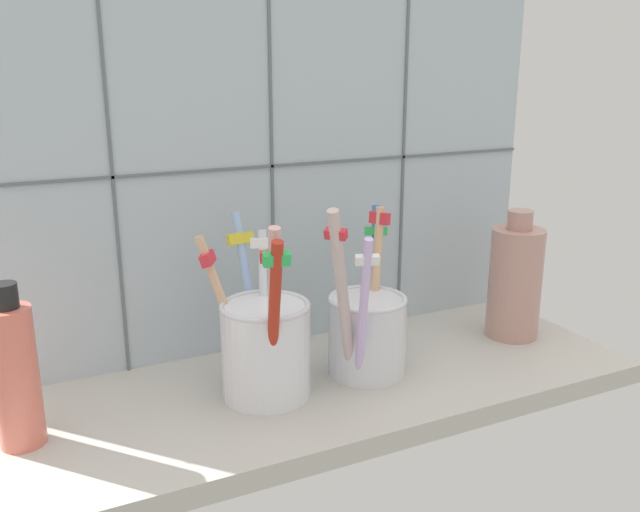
% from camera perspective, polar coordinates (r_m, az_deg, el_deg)
% --- Properties ---
extents(counter_slab, '(0.64, 0.22, 0.02)m').
position_cam_1_polar(counter_slab, '(0.68, -0.15, -11.32)').
color(counter_slab, '#BCB7AD').
rests_on(counter_slab, ground).
extents(tile_wall_back, '(0.64, 0.02, 0.45)m').
position_cam_1_polar(tile_wall_back, '(0.72, -4.39, 8.31)').
color(tile_wall_back, '#B2C1CC').
rests_on(tile_wall_back, ground).
extents(toothbrush_cup_left, '(0.10, 0.14, 0.17)m').
position_cam_1_polar(toothbrush_cup_left, '(0.63, -4.50, -7.47)').
color(toothbrush_cup_left, white).
rests_on(toothbrush_cup_left, counter_slab).
extents(toothbrush_cup_right, '(0.12, 0.12, 0.18)m').
position_cam_1_polar(toothbrush_cup_right, '(0.67, 4.05, -6.24)').
color(toothbrush_cup_right, silver).
rests_on(toothbrush_cup_right, counter_slab).
extents(ceramic_vase, '(0.06, 0.06, 0.14)m').
position_cam_1_polar(ceramic_vase, '(0.79, 16.02, -2.02)').
color(ceramic_vase, tan).
rests_on(ceramic_vase, counter_slab).
extents(soap_bottle, '(0.04, 0.04, 0.14)m').
position_cam_1_polar(soap_bottle, '(0.60, -24.18, -8.98)').
color(soap_bottle, '#E3715F').
rests_on(soap_bottle, counter_slab).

